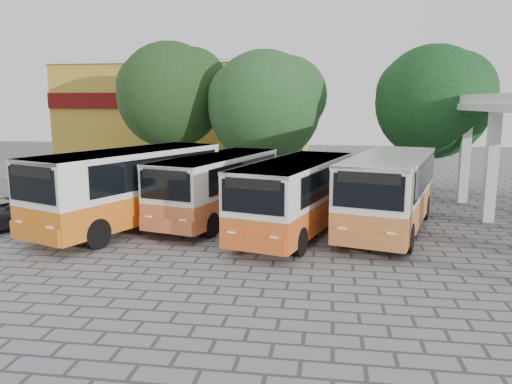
% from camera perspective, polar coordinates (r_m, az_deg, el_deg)
% --- Properties ---
extents(ground, '(90.00, 90.00, 0.00)m').
position_cam_1_polar(ground, '(16.86, 4.45, -7.27)').
color(ground, gray).
rests_on(ground, ground).
extents(shophouse_block, '(20.40, 10.40, 8.30)m').
position_cam_1_polar(shophouse_block, '(43.76, -7.58, 8.92)').
color(shophouse_block, '#AF8E27').
rests_on(shophouse_block, ground).
extents(bus_far_left, '(5.80, 9.41, 3.17)m').
position_cam_1_polar(bus_far_left, '(20.76, -14.25, 0.95)').
color(bus_far_left, orange).
rests_on(bus_far_left, ground).
extents(bus_centre_left, '(4.36, 8.29, 2.82)m').
position_cam_1_polar(bus_centre_left, '(21.41, -4.46, 0.97)').
color(bus_centre_left, '#D06535').
rests_on(bus_centre_left, ground).
extents(bus_centre_right, '(4.47, 8.43, 2.87)m').
position_cam_1_polar(bus_centre_right, '(19.15, 4.56, -0.04)').
color(bus_centre_right, '#DD591A').
rests_on(bus_centre_right, ground).
extents(bus_far_right, '(4.70, 8.90, 3.03)m').
position_cam_1_polar(bus_far_right, '(20.25, 15.02, 0.47)').
color(bus_far_right, '#C97132').
rests_on(bus_far_right, ground).
extents(tree_left, '(7.14, 6.80, 8.91)m').
position_cam_1_polar(tree_left, '(33.10, -9.62, 11.22)').
color(tree_left, black).
rests_on(tree_left, ground).
extents(tree_middle, '(7.14, 6.80, 8.20)m').
position_cam_1_polar(tree_middle, '(30.57, 1.14, 10.12)').
color(tree_middle, '#442F18').
rests_on(tree_middle, ground).
extents(tree_right, '(6.47, 6.16, 8.16)m').
position_cam_1_polar(tree_right, '(29.23, 19.72, 10.06)').
color(tree_right, '#402D1E').
rests_on(tree_right, ground).
extents(parked_car, '(4.07, 4.87, 1.24)m').
position_cam_1_polar(parked_car, '(22.85, -26.19, -2.06)').
color(parked_car, '#2D2D35').
rests_on(parked_car, ground).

